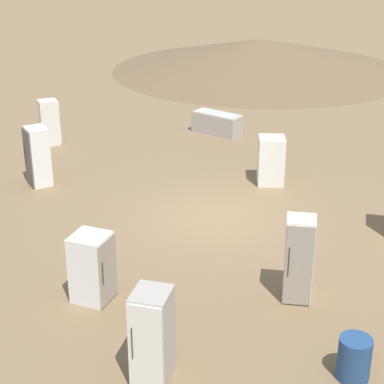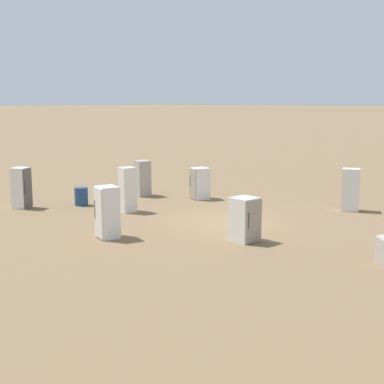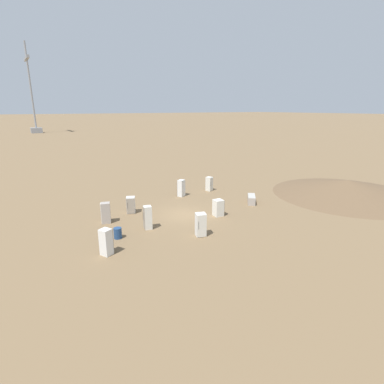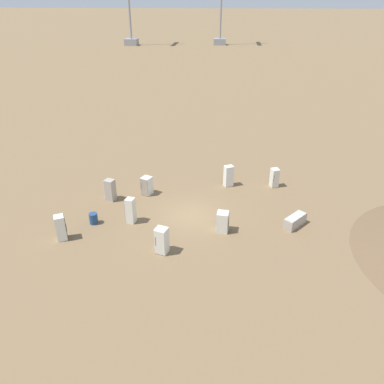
% 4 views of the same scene
% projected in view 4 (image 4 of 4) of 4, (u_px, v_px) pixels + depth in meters
% --- Properties ---
extents(ground_plane, '(1000.00, 1000.00, 0.00)m').
position_uv_depth(ground_plane, '(190.00, 215.00, 27.05)').
color(ground_plane, brown).
extents(power_pylon_0, '(11.05, 3.79, 31.57)m').
position_uv_depth(power_pylon_0, '(221.00, 11.00, 116.07)').
color(power_pylon_0, gray).
rests_on(power_pylon_0, ground_plane).
extents(power_pylon_1, '(11.45, 3.93, 32.72)m').
position_uv_depth(power_pylon_1, '(129.00, 10.00, 114.71)').
color(power_pylon_1, gray).
rests_on(power_pylon_1, ground_plane).
extents(discarded_fridge_0, '(0.99, 0.96, 1.46)m').
position_uv_depth(discarded_fridge_0, '(147.00, 186.00, 29.63)').
color(discarded_fridge_0, white).
rests_on(discarded_fridge_0, ground_plane).
extents(discarded_fridge_1, '(0.83, 0.86, 1.44)m').
position_uv_depth(discarded_fridge_1, '(223.00, 222.00, 24.91)').
color(discarded_fridge_1, silver).
rests_on(discarded_fridge_1, ground_plane).
extents(discarded_fridge_2, '(0.80, 0.89, 1.70)m').
position_uv_depth(discarded_fridge_2, '(110.00, 190.00, 28.72)').
color(discarded_fridge_2, '#A89E93').
rests_on(discarded_fridge_2, ground_plane).
extents(discarded_fridge_3, '(0.85, 0.88, 1.77)m').
position_uv_depth(discarded_fridge_3, '(228.00, 176.00, 30.89)').
color(discarded_fridge_3, white).
rests_on(discarded_fridge_3, ground_plane).
extents(discarded_fridge_4, '(0.80, 0.75, 1.58)m').
position_uv_depth(discarded_fridge_4, '(274.00, 178.00, 30.79)').
color(discarded_fridge_4, silver).
rests_on(discarded_fridge_4, ground_plane).
extents(discarded_fridge_5, '(0.69, 0.71, 1.85)m').
position_uv_depth(discarded_fridge_5, '(131.00, 210.00, 25.84)').
color(discarded_fridge_5, silver).
rests_on(discarded_fridge_5, ground_plane).
extents(discarded_fridge_6, '(0.86, 0.86, 1.73)m').
position_uv_depth(discarded_fridge_6, '(61.00, 228.00, 24.02)').
color(discarded_fridge_6, white).
rests_on(discarded_fridge_6, ground_plane).
extents(discarded_fridge_7, '(0.84, 0.88, 1.74)m').
position_uv_depth(discarded_fridge_7, '(162.00, 241.00, 22.77)').
color(discarded_fridge_7, white).
rests_on(discarded_fridge_7, ground_plane).
extents(discarded_fridge_8, '(1.86, 1.73, 0.78)m').
position_uv_depth(discarded_fridge_8, '(295.00, 221.00, 25.65)').
color(discarded_fridge_8, '#A89E93').
rests_on(discarded_fridge_8, ground_plane).
extents(rusty_barrel, '(0.57, 0.57, 0.79)m').
position_uv_depth(rusty_barrel, '(94.00, 218.00, 25.92)').
color(rusty_barrel, navy).
rests_on(rusty_barrel, ground_plane).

